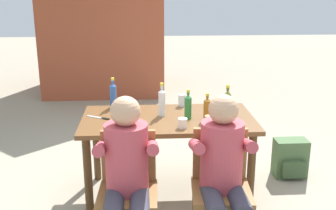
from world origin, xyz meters
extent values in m
plane|color=gray|center=(0.00, 0.00, 0.00)|extent=(24.00, 24.00, 0.00)
cube|color=brown|center=(0.00, 0.00, 0.74)|extent=(1.56, 0.84, 0.04)
cylinder|color=#4C311A|center=(-0.70, -0.34, 0.36)|extent=(0.07, 0.07, 0.72)
cylinder|color=#4C311A|center=(0.70, -0.34, 0.36)|extent=(0.07, 0.07, 0.72)
cylinder|color=#4C311A|center=(-0.70, 0.34, 0.36)|extent=(0.07, 0.07, 0.72)
cylinder|color=#4C311A|center=(0.70, 0.34, 0.36)|extent=(0.07, 0.07, 0.72)
cube|color=olive|center=(-0.35, -0.80, 0.43)|extent=(0.46, 0.46, 0.04)
cube|color=olive|center=(-0.34, -0.60, 0.66)|extent=(0.42, 0.06, 0.42)
cylinder|color=olive|center=(-0.53, -0.60, 0.21)|extent=(0.04, 0.04, 0.41)
cylinder|color=olive|center=(-0.15, -0.62, 0.21)|extent=(0.04, 0.04, 0.41)
cube|color=olive|center=(0.35, -0.80, 0.43)|extent=(0.47, 0.47, 0.04)
cube|color=olive|center=(0.37, -0.60, 0.66)|extent=(0.42, 0.07, 0.42)
cylinder|color=olive|center=(0.18, -0.60, 0.21)|extent=(0.04, 0.04, 0.41)
cylinder|color=olive|center=(0.56, -0.63, 0.21)|extent=(0.04, 0.04, 0.41)
cylinder|color=#B7424C|center=(-0.35, -0.75, 0.71)|extent=(0.32, 0.32, 0.52)
sphere|color=tan|center=(-0.35, -0.75, 1.07)|extent=(0.22, 0.22, 0.22)
cylinder|color=#383847|center=(-0.44, -0.95, 0.45)|extent=(0.14, 0.40, 0.14)
cylinder|color=#B7424C|center=(-0.54, -0.75, 0.79)|extent=(0.09, 0.31, 0.16)
cylinder|color=#383847|center=(-0.26, -0.95, 0.45)|extent=(0.14, 0.40, 0.14)
cylinder|color=#B7424C|center=(-0.16, -0.75, 0.79)|extent=(0.09, 0.31, 0.16)
cylinder|color=#B7424C|center=(0.35, -0.75, 0.71)|extent=(0.32, 0.32, 0.52)
sphere|color=tan|center=(0.35, -0.75, 1.07)|extent=(0.22, 0.22, 0.22)
cylinder|color=#383847|center=(0.26, -0.95, 0.45)|extent=(0.14, 0.40, 0.14)
cylinder|color=#B7424C|center=(0.16, -0.75, 0.79)|extent=(0.09, 0.31, 0.16)
cylinder|color=#383847|center=(0.44, -0.95, 0.45)|extent=(0.14, 0.40, 0.14)
cylinder|color=#B7424C|center=(0.54, -0.75, 0.79)|extent=(0.09, 0.31, 0.16)
cylinder|color=#287A38|center=(0.18, -0.04, 0.86)|extent=(0.06, 0.06, 0.19)
cone|color=#287A38|center=(0.18, -0.04, 0.97)|extent=(0.06, 0.06, 0.03)
cylinder|color=#287A38|center=(0.18, -0.04, 1.00)|extent=(0.03, 0.03, 0.03)
cylinder|color=yellow|center=(0.18, -0.04, 1.02)|extent=(0.03, 0.03, 0.02)
cylinder|color=#2D56A3|center=(-0.51, 0.36, 0.87)|extent=(0.06, 0.06, 0.21)
cone|color=#2D56A3|center=(-0.51, 0.36, 0.99)|extent=(0.06, 0.06, 0.03)
cylinder|color=#2D56A3|center=(-0.51, 0.36, 1.02)|extent=(0.03, 0.03, 0.03)
cylinder|color=yellow|center=(-0.51, 0.36, 1.05)|extent=(0.03, 0.03, 0.02)
cylinder|color=#566623|center=(0.53, -0.05, 0.88)|extent=(0.06, 0.06, 0.22)
cone|color=#566623|center=(0.53, -0.05, 1.00)|extent=(0.06, 0.06, 0.03)
cylinder|color=#566623|center=(0.53, -0.05, 1.04)|extent=(0.03, 0.03, 0.03)
cylinder|color=yellow|center=(0.53, -0.05, 1.06)|extent=(0.03, 0.03, 0.02)
cylinder|color=#996019|center=(0.34, -0.09, 0.85)|extent=(0.06, 0.06, 0.18)
cone|color=#996019|center=(0.34, -0.09, 0.96)|extent=(0.06, 0.06, 0.02)
cylinder|color=#996019|center=(0.34, -0.09, 0.98)|extent=(0.03, 0.03, 0.02)
cylinder|color=yellow|center=(0.34, -0.09, 1.00)|extent=(0.03, 0.03, 0.02)
cylinder|color=white|center=(-0.05, 0.06, 0.88)|extent=(0.06, 0.06, 0.22)
cone|color=white|center=(-0.05, 0.06, 1.00)|extent=(0.06, 0.06, 0.03)
cylinder|color=white|center=(-0.05, 0.06, 1.03)|extent=(0.03, 0.03, 0.03)
cylinder|color=yellow|center=(-0.05, 0.06, 1.06)|extent=(0.03, 0.03, 0.02)
cylinder|color=silver|center=(0.16, 0.36, 0.82)|extent=(0.07, 0.07, 0.12)
cylinder|color=white|center=(0.11, -0.28, 0.81)|extent=(0.08, 0.08, 0.08)
cylinder|color=#B2B7BC|center=(0.51, 0.32, 0.81)|extent=(0.08, 0.08, 0.09)
cylinder|color=#BC6B47|center=(0.34, -0.23, 0.81)|extent=(0.08, 0.08, 0.09)
cube|color=silver|center=(-0.66, 0.05, 0.77)|extent=(0.17, 0.11, 0.01)
cube|color=black|center=(-0.57, -0.01, 0.77)|extent=(0.08, 0.06, 0.01)
cube|color=#47663D|center=(1.29, 0.30, 0.20)|extent=(0.33, 0.19, 0.40)
cube|color=#395130|center=(1.29, 0.17, 0.13)|extent=(0.23, 0.06, 0.17)
cube|color=#9E472D|center=(-0.90, 4.24, 1.12)|extent=(2.10, 1.88, 2.24)
camera|label=1|loc=(-0.23, -3.54, 1.95)|focal=43.99mm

